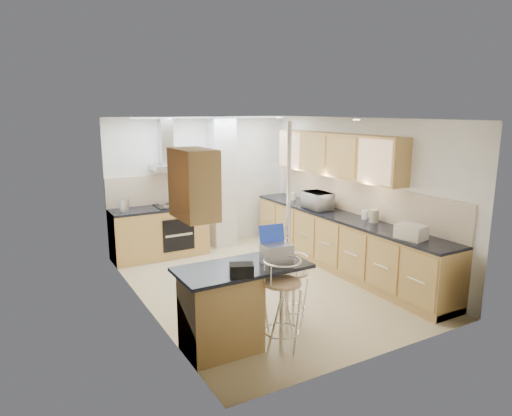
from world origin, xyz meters
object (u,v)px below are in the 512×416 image
bar_stool_near (282,306)px  bar_stool_end (294,290)px  microwave (318,201)px  bread_bin (411,232)px  laptop (277,254)px

bar_stool_near → bar_stool_end: (0.49, 0.49, -0.09)m
bar_stool_near → microwave: bearing=60.8°
bar_stool_end → bread_bin: 1.84m
laptop → bar_stool_end: size_ratio=0.36×
bar_stool_near → bar_stool_end: size_ratio=1.20×
microwave → bread_bin: (-0.04, -2.14, -0.05)m
microwave → bar_stool_end: microwave is taller
bar_stool_near → bread_bin: (2.22, 0.25, 0.48)m
bar_stool_end → bread_bin: bread_bin is taller
microwave → bread_bin: size_ratio=1.47×
bar_stool_end → laptop: bearing=143.9°
bread_bin → bar_stool_end: bearing=159.9°
bar_stool_near → laptop: bearing=85.8°
laptop → bar_stool_end: 0.76m
bar_stool_near → bar_stool_end: bar_stool_near is taller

